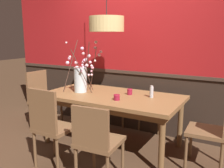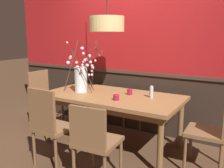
% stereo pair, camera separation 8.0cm
% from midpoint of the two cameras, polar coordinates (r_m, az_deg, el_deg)
% --- Properties ---
extents(ground_plane, '(24.00, 24.00, 0.00)m').
position_cam_midpoint_polar(ground_plane, '(3.68, -0.64, -13.77)').
color(ground_plane, '#4C3321').
extents(back_wall, '(4.94, 0.14, 2.78)m').
position_cam_midpoint_polar(back_wall, '(4.00, 4.74, 8.69)').
color(back_wall, '#2D2119').
rests_on(back_wall, ground).
extents(dining_table, '(1.91, 0.99, 0.74)m').
position_cam_midpoint_polar(dining_table, '(3.45, -0.66, -3.82)').
color(dining_table, olive).
rests_on(dining_table, ground).
extents(chair_near_side_right, '(0.46, 0.47, 0.88)m').
position_cam_midpoint_polar(chair_near_side_right, '(2.59, -4.51, -12.78)').
color(chair_near_side_right, brown).
rests_on(chair_near_side_right, ground).
extents(chair_far_side_left, '(0.44, 0.41, 0.98)m').
position_cam_midpoint_polar(chair_far_side_left, '(4.40, 1.57, -2.05)').
color(chair_far_side_left, brown).
rests_on(chair_far_side_left, ground).
extents(chair_near_side_left, '(0.41, 0.40, 0.97)m').
position_cam_midpoint_polar(chair_near_side_left, '(2.98, -14.88, -9.01)').
color(chair_near_side_left, brown).
rests_on(chair_near_side_left, ground).
extents(chair_far_side_right, '(0.43, 0.46, 0.93)m').
position_cam_midpoint_polar(chair_far_side_right, '(4.19, 9.60, -3.26)').
color(chair_far_side_right, brown).
rests_on(chair_far_side_right, ground).
extents(chair_head_west_end, '(0.43, 0.46, 0.96)m').
position_cam_midpoint_polar(chair_head_west_end, '(4.33, -16.41, -2.85)').
color(chair_head_west_end, brown).
rests_on(chair_head_west_end, ground).
extents(chair_head_east_end, '(0.46, 0.44, 0.90)m').
position_cam_midpoint_polar(chair_head_east_end, '(3.09, 21.72, -9.47)').
color(chair_head_east_end, brown).
rests_on(chair_head_east_end, ground).
extents(vase_with_blossoms, '(0.56, 0.47, 0.75)m').
position_cam_midpoint_polar(vase_with_blossoms, '(3.62, -7.81, 1.39)').
color(vase_with_blossoms, silver).
rests_on(vase_with_blossoms, dining_table).
extents(candle_holder_nearer_center, '(0.08, 0.08, 0.07)m').
position_cam_midpoint_polar(candle_holder_nearer_center, '(3.15, 0.38, -3.10)').
color(candle_holder_nearer_center, maroon).
rests_on(candle_holder_nearer_center, dining_table).
extents(candle_holder_nearer_edge, '(0.08, 0.08, 0.08)m').
position_cam_midpoint_polar(candle_holder_nearer_edge, '(3.44, 3.46, -1.79)').
color(candle_holder_nearer_edge, maroon).
rests_on(candle_holder_nearer_edge, dining_table).
extents(condiment_bottle, '(0.05, 0.05, 0.16)m').
position_cam_midpoint_polar(condiment_bottle, '(3.31, 8.46, -1.82)').
color(condiment_bottle, '#ADADB2').
rests_on(condiment_bottle, dining_table).
extents(pendant_lamp, '(0.48, 0.48, 1.18)m').
position_cam_midpoint_polar(pendant_lamp, '(3.48, -1.94, 13.72)').
color(pendant_lamp, tan).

